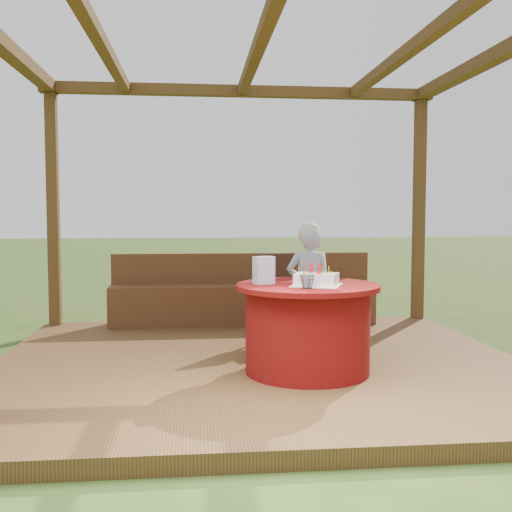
% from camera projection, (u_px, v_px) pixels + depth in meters
% --- Properties ---
extents(ground, '(60.00, 60.00, 0.00)m').
position_uv_depth(ground, '(259.00, 373.00, 5.18)').
color(ground, '#324D19').
rests_on(ground, ground).
extents(deck, '(4.50, 4.00, 0.12)m').
position_uv_depth(deck, '(259.00, 366.00, 5.17)').
color(deck, brown).
rests_on(deck, ground).
extents(pergola, '(4.50, 4.00, 2.72)m').
position_uv_depth(pergola, '(259.00, 91.00, 5.01)').
color(pergola, brown).
rests_on(pergola, deck).
extents(bench, '(3.00, 0.42, 0.80)m').
position_uv_depth(bench, '(243.00, 301.00, 6.86)').
color(bench, brown).
rests_on(bench, deck).
extents(table, '(1.13, 1.13, 0.70)m').
position_uv_depth(table, '(307.00, 327.00, 4.73)').
color(table, maroon).
rests_on(table, deck).
extents(chair, '(0.54, 0.54, 0.86)m').
position_uv_depth(chair, '(281.00, 294.00, 5.87)').
color(chair, '#3B1F12').
rests_on(chair, deck).
extents(elderly_woman, '(0.46, 0.35, 1.18)m').
position_uv_depth(elderly_woman, '(309.00, 285.00, 5.50)').
color(elderly_woman, '#ABD3FF').
rests_on(elderly_woman, deck).
extents(birthday_cake, '(0.47, 0.47, 0.17)m').
position_uv_depth(birthday_cake, '(317.00, 279.00, 4.61)').
color(birthday_cake, white).
rests_on(birthday_cake, table).
extents(gift_bag, '(0.18, 0.15, 0.22)m').
position_uv_depth(gift_bag, '(264.00, 270.00, 4.72)').
color(gift_bag, '#D086B7').
rests_on(gift_bag, table).
extents(drinking_glass, '(0.14, 0.14, 0.10)m').
position_uv_depth(drinking_glass, '(307.00, 282.00, 4.42)').
color(drinking_glass, white).
rests_on(drinking_glass, table).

